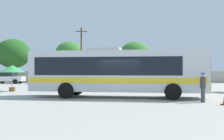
# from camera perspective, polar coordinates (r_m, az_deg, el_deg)

# --- Properties ---
(ground_plane) EXTENTS (300.00, 300.00, 0.00)m
(ground_plane) POSITION_cam_1_polar(r_m,az_deg,el_deg) (27.92, 1.52, -3.82)
(ground_plane) COLOR #A3A099
(perimeter_wall) EXTENTS (80.00, 0.30, 1.69)m
(perimeter_wall) POSITION_cam_1_polar(r_m,az_deg,el_deg) (39.91, 1.53, -1.46)
(perimeter_wall) COLOR #9E998C
(perimeter_wall) RESTS_ON ground_plane
(coach_bus_silver_yellow) EXTENTS (11.92, 3.94, 3.37)m
(coach_bus_silver_yellow) POSITION_cam_1_polar(r_m,az_deg,el_deg) (18.55, 0.70, -0.16)
(coach_bus_silver_yellow) COLOR silver
(coach_bus_silver_yellow) RESTS_ON ground_plane
(attendant_by_bus_door) EXTENTS (0.42, 0.42, 1.69)m
(attendant_by_bus_door) POSITION_cam_1_polar(r_m,az_deg,el_deg) (16.54, 18.44, -3.09)
(attendant_by_bus_door) COLOR #4C4C51
(attendant_by_bus_door) RESTS_ON ground_plane
(vendor_umbrella_secondary_green) EXTENTS (2.24, 2.24, 2.28)m
(vendor_umbrella_secondary_green) POSITION_cam_1_polar(r_m,az_deg,el_deg) (25.29, -20.08, 0.16)
(vendor_umbrella_secondary_green) COLOR gray
(vendor_umbrella_secondary_green) RESTS_ON ground_plane
(parked_car_leftmost_white) EXTENTS (4.25, 2.08, 1.54)m
(parked_car_leftmost_white) POSITION_cam_1_polar(r_m,az_deg,el_deg) (40.19, -20.84, -1.50)
(parked_car_leftmost_white) COLOR silver
(parked_car_leftmost_white) RESTS_ON ground_plane
(parked_car_second_black) EXTENTS (4.46, 2.28, 1.47)m
(parked_car_second_black) POSITION_cam_1_polar(r_m,az_deg,el_deg) (38.15, -12.94, -1.62)
(parked_car_second_black) COLOR black
(parked_car_second_black) RESTS_ON ground_plane
(utility_pole_near) EXTENTS (1.77, 0.57, 8.47)m
(utility_pole_near) POSITION_cam_1_polar(r_m,az_deg,el_deg) (42.90, -6.42, 3.42)
(utility_pole_near) COLOR #4C3823
(utility_pole_near) RESTS_ON ground_plane
(roadside_tree_left) EXTENTS (5.46, 5.46, 6.79)m
(roadside_tree_left) POSITION_cam_1_polar(r_m,az_deg,el_deg) (46.17, -19.91, 3.23)
(roadside_tree_left) COLOR brown
(roadside_tree_left) RESTS_ON ground_plane
(roadside_tree_midleft) EXTENTS (4.70, 4.70, 6.67)m
(roadside_tree_midleft) POSITION_cam_1_polar(r_m,az_deg,el_deg) (46.68, -8.86, 3.44)
(roadside_tree_midleft) COLOR brown
(roadside_tree_midleft) RESTS_ON ground_plane
(roadside_tree_midright) EXTENTS (4.88, 4.88, 6.26)m
(roadside_tree_midright) POSITION_cam_1_polar(r_m,az_deg,el_deg) (42.48, 4.84, 3.13)
(roadside_tree_midright) COLOR brown
(roadside_tree_midright) RESTS_ON ground_plane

